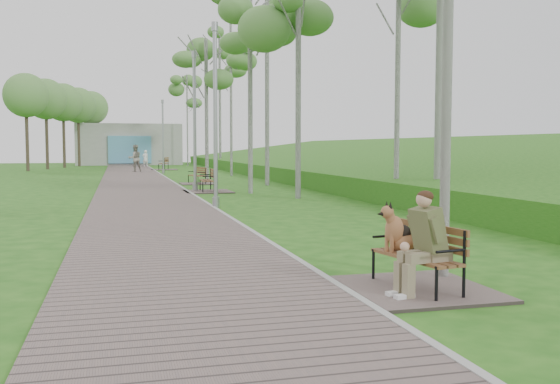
{
  "coord_description": "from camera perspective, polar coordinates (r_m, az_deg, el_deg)",
  "views": [
    {
      "loc": [
        -2.67,
        -12.66,
        1.77
      ],
      "look_at": [
        -0.05,
        -2.65,
        1.02
      ],
      "focal_mm": 40.0,
      "sensor_mm": 36.0,
      "label": 1
    }
  ],
  "objects": [
    {
      "name": "ground",
      "position": [
        13.06,
        -2.71,
        -3.65
      ],
      "size": [
        120.0,
        120.0,
        0.0
      ],
      "primitive_type": "plane",
      "color": "#1F5714",
      "rests_on": "ground"
    },
    {
      "name": "walkway",
      "position": [
        34.22,
        -13.08,
        1.11
      ],
      "size": [
        3.5,
        67.0,
        0.04
      ],
      "primitive_type": "cube",
      "color": "#675753",
      "rests_on": "ground"
    },
    {
      "name": "kerb",
      "position": [
        34.31,
        -10.16,
        1.17
      ],
      "size": [
        0.1,
        67.0,
        0.05
      ],
      "primitive_type": "cube",
      "color": "#999993",
      "rests_on": "ground"
    },
    {
      "name": "embankment",
      "position": [
        35.85,
        9.54,
        1.27
      ],
      "size": [
        14.0,
        70.0,
        1.6
      ],
      "primitive_type": "cube",
      "color": "#488827",
      "rests_on": "ground"
    },
    {
      "name": "building_north",
      "position": [
        63.65,
        -13.62,
        4.24
      ],
      "size": [
        10.0,
        5.2,
        4.0
      ],
      "color": "#9E9E99",
      "rests_on": "ground"
    },
    {
      "name": "bench_main",
      "position": [
        7.83,
        12.14,
        -6.0
      ],
      "size": [
        1.67,
        1.86,
        1.46
      ],
      "color": "#675753",
      "rests_on": "ground"
    },
    {
      "name": "bench_second",
      "position": [
        24.59,
        -6.69,
        0.48
      ],
      "size": [
        1.82,
        2.02,
        1.12
      ],
      "color": "#675753",
      "rests_on": "ground"
    },
    {
      "name": "bench_third",
      "position": [
        29.94,
        -7.6,
        1.07
      ],
      "size": [
        1.62,
        1.8,
        1.0
      ],
      "color": "#675753",
      "rests_on": "ground"
    },
    {
      "name": "bench_far",
      "position": [
        48.77,
        -10.6,
        2.27
      ],
      "size": [
        1.96,
        2.17,
        1.2
      ],
      "color": "#675753",
      "rests_on": "ground"
    },
    {
      "name": "lamp_post_near",
      "position": [
        18.24,
        -5.93,
        6.4
      ],
      "size": [
        0.21,
        0.21,
        5.34
      ],
      "color": "#92959A",
      "rests_on": "ground"
    },
    {
      "name": "lamp_post_second",
      "position": [
        25.02,
        -7.81,
        5.98
      ],
      "size": [
        0.21,
        0.21,
        5.53
      ],
      "color": "#92959A",
      "rests_on": "ground"
    },
    {
      "name": "lamp_post_third",
      "position": [
        42.03,
        -10.65,
        4.77
      ],
      "size": [
        0.19,
        0.19,
        4.87
      ],
      "color": "#92959A",
      "rests_on": "ground"
    },
    {
      "name": "pedestrian_near",
      "position": [
        55.68,
        -12.21,
        3.0
      ],
      "size": [
        0.63,
        0.52,
        1.49
      ],
      "primitive_type": "imported",
      "rotation": [
        0.0,
        0.0,
        3.5
      ],
      "color": "white",
      "rests_on": "ground"
    },
    {
      "name": "pedestrian_far",
      "position": [
        44.57,
        -13.12,
        3.0
      ],
      "size": [
        1.09,
        0.94,
        1.92
      ],
      "primitive_type": "imported",
      "rotation": [
        0.0,
        0.0,
        3.41
      ],
      "color": "gray",
      "rests_on": "ground"
    },
    {
      "name": "birch_near_a",
      "position": [
        21.8,
        1.69,
        15.88
      ],
      "size": [
        2.72,
        2.72,
        7.9
      ],
      "color": "silver",
      "rests_on": "ground"
    },
    {
      "name": "birch_mid_a",
      "position": [
        24.23,
        -2.77,
        16.03
      ],
      "size": [
        2.47,
        2.47,
        8.61
      ],
      "color": "silver",
      "rests_on": "ground"
    },
    {
      "name": "birch_mid_c",
      "position": [
        32.16,
        -6.77,
        11.44
      ],
      "size": [
        2.61,
        2.61,
        7.47
      ],
      "color": "silver",
      "rests_on": "ground"
    },
    {
      "name": "birch_far_b",
      "position": [
        38.48,
        -4.52,
        13.0
      ],
      "size": [
        2.49,
        2.49,
        9.8
      ],
      "color": "silver",
      "rests_on": "ground"
    },
    {
      "name": "birch_far_c",
      "position": [
        52.04,
        -5.55,
        12.29
      ],
      "size": [
        2.89,
        2.89,
        11.65
      ],
      "color": "silver",
      "rests_on": "ground"
    },
    {
      "name": "birch_distant_b",
      "position": [
        59.87,
        -8.5,
        9.09
      ],
      "size": [
        2.29,
        2.29,
        8.87
      ],
      "color": "silver",
      "rests_on": "ground"
    }
  ]
}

